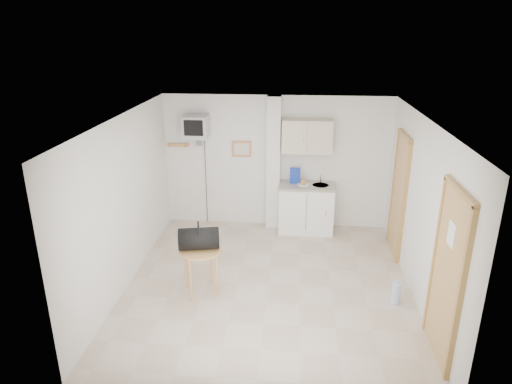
# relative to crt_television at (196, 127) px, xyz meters

# --- Properties ---
(ground) EXTENTS (4.50, 4.50, 0.00)m
(ground) POSITION_rel_crt_television_xyz_m (1.45, -2.02, -1.94)
(ground) COLOR #C2B09D
(ground) RESTS_ON ground
(room_envelope) EXTENTS (4.24, 4.54, 2.55)m
(room_envelope) POSITION_rel_crt_television_xyz_m (1.69, -1.93, -0.40)
(room_envelope) COLOR white
(room_envelope) RESTS_ON ground
(kitchenette) EXTENTS (1.03, 0.58, 2.10)m
(kitchenette) POSITION_rel_crt_television_xyz_m (2.02, -0.02, -1.13)
(kitchenette) COLOR white
(kitchenette) RESTS_ON ground
(crt_television) EXTENTS (0.44, 0.45, 2.15)m
(crt_television) POSITION_rel_crt_television_xyz_m (0.00, 0.00, 0.00)
(crt_television) COLOR slate
(crt_television) RESTS_ON ground
(round_table) EXTENTS (0.61, 0.61, 0.69)m
(round_table) POSITION_rel_crt_television_xyz_m (0.49, -2.30, -1.34)
(round_table) COLOR tan
(round_table) RESTS_ON ground
(duffel_bag) EXTENTS (0.62, 0.42, 0.42)m
(duffel_bag) POSITION_rel_crt_television_xyz_m (0.48, -2.29, -1.09)
(duffel_bag) COLOR black
(duffel_bag) RESTS_ON round_table
(water_bottle) EXTENTS (0.12, 0.12, 0.37)m
(water_bottle) POSITION_rel_crt_television_xyz_m (3.25, -2.38, -1.77)
(water_bottle) COLOR #A7BCDD
(water_bottle) RESTS_ON ground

